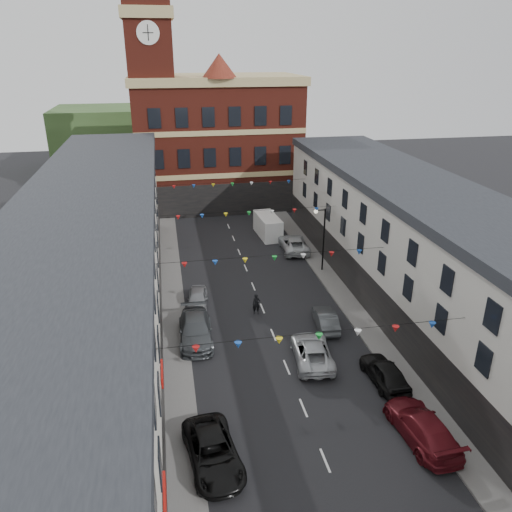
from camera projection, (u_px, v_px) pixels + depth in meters
ground at (287, 367)px, 32.11m from camera, size 160.00×160.00×0.00m
pavement_left at (177, 360)px, 32.72m from camera, size 1.80×64.00×0.15m
pavement_right at (375, 339)px, 35.07m from camera, size 1.80×64.00×0.15m
terrace_left at (88, 302)px, 28.95m from camera, size 8.40×56.00×10.70m
terrace_right at (457, 278)px, 33.15m from camera, size 8.40×56.00×9.70m
civic_building at (217, 141)px, 63.39m from camera, size 20.60×13.30×18.50m
clock_tower at (152, 87)px, 56.83m from camera, size 5.60×5.60×30.00m
distant_hill at (178, 136)px, 85.74m from camera, size 40.00×14.00×10.00m
street_lamp at (321, 231)px, 44.42m from camera, size 1.10×0.36×6.00m
car_left_c at (213, 452)px, 24.42m from camera, size 3.01×5.42×1.44m
car_left_d at (196, 330)px, 34.81m from camera, size 2.47×5.69×1.63m
car_left_e at (197, 298)px, 39.52m from camera, size 2.05×4.04×1.32m
car_right_c at (422, 427)px, 25.96m from camera, size 2.50×5.49×1.56m
car_right_d at (385, 372)px, 30.39m from camera, size 1.94×4.41×1.48m
car_right_e at (326, 319)px, 36.50m from camera, size 1.80×4.13×1.32m
car_right_f at (294, 244)px, 50.32m from camera, size 2.80×5.54×1.50m
moving_car at (312, 351)px, 32.54m from camera, size 2.92×5.37×1.43m
white_van at (268, 226)px, 54.16m from camera, size 2.34×5.27×2.28m
pedestrian at (256, 304)px, 38.29m from camera, size 0.64×0.46×1.66m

